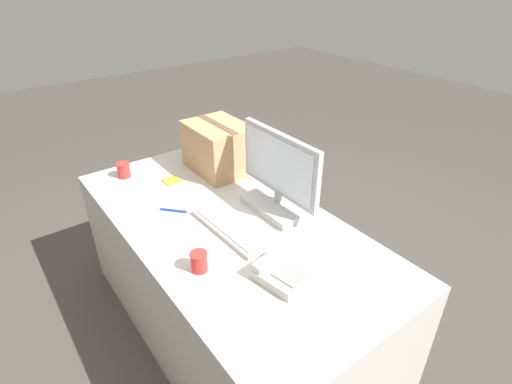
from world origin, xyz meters
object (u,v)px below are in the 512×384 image
paper_cup_right (199,262)px  sticky_note_pad (172,180)px  keyboard (232,228)px  paper_cup_left (124,170)px  spoon (146,196)px  desk_phone (282,272)px  pen_marker (173,210)px  cardboard_box (219,147)px  monitor (279,180)px

paper_cup_right → sticky_note_pad: paper_cup_right is taller
keyboard → sticky_note_pad: keyboard is taller
keyboard → paper_cup_left: paper_cup_left is taller
spoon → sticky_note_pad: bearing=71.9°
desk_phone → sticky_note_pad: bearing=169.3°
paper_cup_right → sticky_note_pad: 0.80m
desk_phone → spoon: (-0.91, -0.18, -0.02)m
pen_marker → sticky_note_pad: (-0.29, 0.14, -0.00)m
cardboard_box → pen_marker: (0.26, -0.44, -0.14)m
spoon → paper_cup_right: bearing=-45.1°
paper_cup_right → sticky_note_pad: (-0.76, 0.25, -0.04)m
keyboard → paper_cup_right: paper_cup_right is taller
paper_cup_left → spoon: bearing=1.1°
cardboard_box → paper_cup_left: bearing=-116.3°
sticky_note_pad → spoon: bearing=-68.1°
keyboard → cardboard_box: 0.65m
cardboard_box → sticky_note_pad: 0.34m
desk_phone → pen_marker: size_ratio=2.05×
pen_marker → sticky_note_pad: pen_marker is taller
spoon → sticky_note_pad: (-0.08, 0.19, 0.00)m
desk_phone → spoon: 0.93m
pen_marker → cardboard_box: bearing=78.1°
keyboard → pen_marker: bearing=-156.4°
paper_cup_left → spoon: 0.29m
monitor → paper_cup_right: size_ratio=6.18×
sticky_note_pad → pen_marker: bearing=-25.0°
cardboard_box → pen_marker: bearing=-59.7°
paper_cup_right → pen_marker: bearing=166.2°
paper_cup_right → monitor: bearing=107.0°
keyboard → paper_cup_right: (0.15, -0.26, 0.03)m
keyboard → paper_cup_left: 0.84m
spoon → cardboard_box: size_ratio=0.32×
paper_cup_left → keyboard: bearing=14.2°
paper_cup_right → cardboard_box: bearing=142.4°
paper_cup_left → sticky_note_pad: size_ratio=0.96×
paper_cup_right → cardboard_box: cardboard_box is taller
desk_phone → paper_cup_left: paper_cup_left is taller
desk_phone → cardboard_box: 1.01m
keyboard → desk_phone: bearing=-4.5°
keyboard → sticky_note_pad: 0.60m
spoon → pen_marker: 0.22m
desk_phone → paper_cup_right: paper_cup_right is taller
keyboard → spoon: keyboard is taller
cardboard_box → pen_marker: cardboard_box is taller
monitor → paper_cup_left: 0.95m
paper_cup_left → spoon: paper_cup_left is taller
monitor → desk_phone: monitor is taller
monitor → pen_marker: (-0.29, -0.44, -0.16)m
paper_cup_left → pen_marker: (0.50, 0.06, -0.04)m
desk_phone → pen_marker: (-0.70, -0.13, -0.02)m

